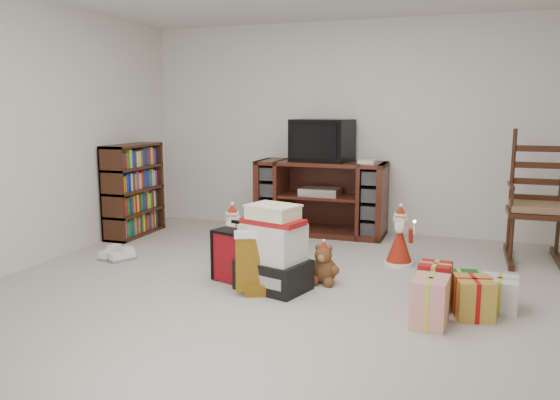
% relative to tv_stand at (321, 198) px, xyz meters
% --- Properties ---
extents(room, '(5.01, 5.01, 2.51)m').
position_rel_tv_stand_xyz_m(room, '(0.25, -2.20, 0.81)').
color(room, '#ABA69C').
rests_on(room, ground).
extents(tv_stand, '(1.52, 0.56, 0.87)m').
position_rel_tv_stand_xyz_m(tv_stand, '(0.00, 0.00, 0.00)').
color(tv_stand, '#411912').
rests_on(tv_stand, floor).
extents(bookshelf, '(0.29, 0.88, 1.07)m').
position_rel_tv_stand_xyz_m(bookshelf, '(-2.08, -0.75, 0.08)').
color(bookshelf, '#3D2010').
rests_on(bookshelf, floor).
extents(rocking_chair, '(0.54, 0.89, 1.34)m').
position_rel_tv_stand_xyz_m(rocking_chair, '(2.29, -0.43, 0.02)').
color(rocking_chair, '#3D2010').
rests_on(rocking_chair, floor).
extents(gift_pile, '(0.65, 0.55, 0.70)m').
position_rel_tv_stand_xyz_m(gift_pile, '(0.14, -2.10, -0.13)').
color(gift_pile, black).
rests_on(gift_pile, floor).
extents(red_suitcase, '(0.39, 0.28, 0.53)m').
position_rel_tv_stand_xyz_m(red_suitcase, '(-0.25, -2.02, -0.21)').
color(red_suitcase, maroon).
rests_on(red_suitcase, floor).
extents(stocking, '(0.27, 0.19, 0.53)m').
position_rel_tv_stand_xyz_m(stocking, '(-0.01, -2.29, -0.17)').
color(stocking, '#0D7714').
rests_on(stocking, floor).
extents(teddy_bear, '(0.22, 0.20, 0.33)m').
position_rel_tv_stand_xyz_m(teddy_bear, '(0.50, -1.80, -0.29)').
color(teddy_bear, brown).
rests_on(teddy_bear, floor).
extents(santa_figurine, '(0.28, 0.27, 0.58)m').
position_rel_tv_stand_xyz_m(santa_figurine, '(1.05, -1.04, -0.21)').
color(santa_figurine, maroon).
rests_on(santa_figurine, floor).
extents(mrs_claus_figurine, '(0.29, 0.28, 0.60)m').
position_rel_tv_stand_xyz_m(mrs_claus_figurine, '(-0.45, -1.58, -0.20)').
color(mrs_claus_figurine, maroon).
rests_on(mrs_claus_figurine, floor).
extents(sneaker_pair, '(0.33, 0.28, 0.09)m').
position_rel_tv_stand_xyz_m(sneaker_pair, '(-1.63, -1.76, -0.39)').
color(sneaker_pair, white).
rests_on(sneaker_pair, floor).
extents(gift_cluster, '(0.79, 0.90, 0.27)m').
position_rel_tv_stand_xyz_m(gift_cluster, '(1.60, -2.11, -0.30)').
color(gift_cluster, '#A01214').
rests_on(gift_cluster, floor).
extents(crt_television, '(0.73, 0.58, 0.49)m').
position_rel_tv_stand_xyz_m(crt_television, '(-0.00, 0.03, 0.68)').
color(crt_television, black).
rests_on(crt_television, tv_stand).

